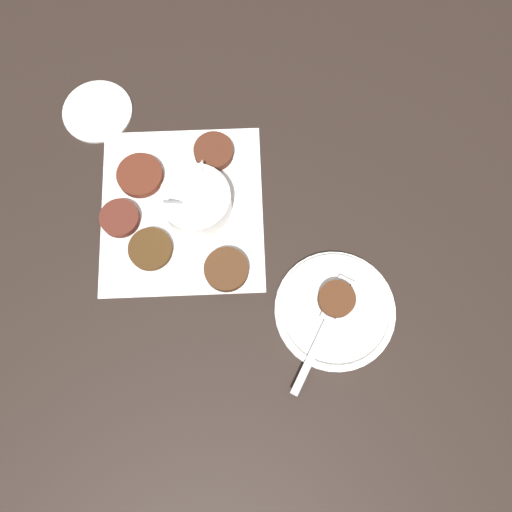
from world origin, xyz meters
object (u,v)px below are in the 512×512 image
fork (328,322)px  serving_plate (335,310)px  sauce_bowl (197,201)px  extra_saucer (97,111)px  fritter_on_plate (337,299)px

fork → serving_plate: bearing=-26.9°
sauce_bowl → serving_plate: size_ratio=0.65×
extra_saucer → sauce_bowl: bearing=-125.9°
fritter_on_plate → fork: size_ratio=0.30×
sauce_bowl → fork: (-0.16, -0.23, -0.00)m
sauce_bowl → fritter_on_plate: size_ratio=2.17×
sauce_bowl → serving_plate: (-0.14, -0.24, -0.02)m
sauce_bowl → fork: size_ratio=0.64×
serving_plate → fork: fork is taller
extra_saucer → fork: bearing=-125.5°
fritter_on_plate → extra_saucer: bearing=58.2°
sauce_bowl → serving_plate: 0.28m
serving_plate → fork: bearing=153.1°
serving_plate → fritter_on_plate: bearing=6.7°
serving_plate → fritter_on_plate: (0.01, 0.00, 0.02)m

